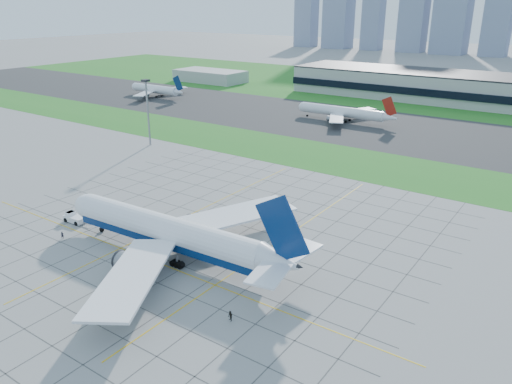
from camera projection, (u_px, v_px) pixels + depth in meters
ground at (158, 257)px, 110.64m from camera, size 1400.00×1400.00×0.00m
grass_median at (338, 159)px, 179.63m from camera, size 700.00×35.00×0.04m
asphalt_taxiway at (393, 129)px, 221.79m from camera, size 700.00×75.00×0.04m
grass_far at (458, 95)px, 306.11m from camera, size 700.00×145.00×0.04m
apron_markings at (193, 239)px, 118.91m from camera, size 120.00×130.00×0.03m
service_block at (210, 76)px, 355.83m from camera, size 50.00×25.00×8.00m
light_mast at (147, 104)px, 192.19m from camera, size 2.50×2.50×25.60m
airliner at (169, 232)px, 109.57m from camera, size 64.41×65.18×20.26m
pushback_tug at (74, 218)px, 127.97m from camera, size 8.99×3.38×2.49m
crew_near at (62, 235)px, 118.85m from camera, size 0.69×0.77×1.77m
crew_far at (230, 316)px, 87.95m from camera, size 1.19×1.10×1.96m
distant_jet_0 at (156, 89)px, 297.71m from camera, size 39.35×42.66×14.08m
distant_jet_1 at (343, 112)px, 235.96m from camera, size 47.47×42.66×14.08m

